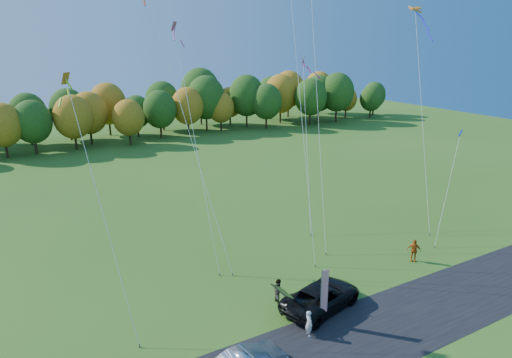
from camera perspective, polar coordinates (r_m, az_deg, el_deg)
ground at (r=30.25m, az=5.88°, el=-15.77°), size 160.00×160.00×0.00m
asphalt_strip at (r=27.70m, az=10.97°, el=-19.48°), size 90.00×6.00×0.01m
tree_line at (r=78.66m, az=-18.09°, el=4.25°), size 116.00×12.00×10.00m
black_suv at (r=30.02m, az=8.19°, el=-14.33°), size 6.30×4.04×1.62m
person_tailgate_a at (r=27.52m, az=6.62°, el=-17.48°), size 0.44×0.62×1.62m
person_tailgate_b at (r=30.41m, az=2.80°, el=-13.72°), size 0.62×0.79×1.60m
person_east at (r=37.31m, az=19.12°, el=-8.43°), size 1.02×1.06×1.78m
feather_flag at (r=27.72m, az=8.47°, el=-13.70°), size 0.49×0.11×3.72m
kite_delta_blue at (r=33.42m, az=-9.37°, el=9.06°), size 4.68×10.16×24.31m
kite_parafoil_orange at (r=40.50m, az=7.29°, el=15.96°), size 8.33×14.18×31.77m
kite_delta_red at (r=35.33m, az=5.52°, el=10.45°), size 3.39×9.07×24.94m
kite_parafoil_rainbow at (r=44.09m, az=20.06°, el=7.34°), size 5.78×8.30×19.63m
kite_diamond_yellow at (r=27.36m, az=-18.80°, el=-3.32°), size 1.83×7.77×14.88m
kite_diamond_white at (r=41.61m, az=6.36°, el=4.53°), size 4.42×7.80×15.37m
kite_diamond_pink at (r=33.80m, az=-8.08°, el=7.57°), size 1.15×7.42×17.96m
kite_diamond_blue_low at (r=41.58m, az=22.86°, el=-1.04°), size 5.52×3.14×9.16m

